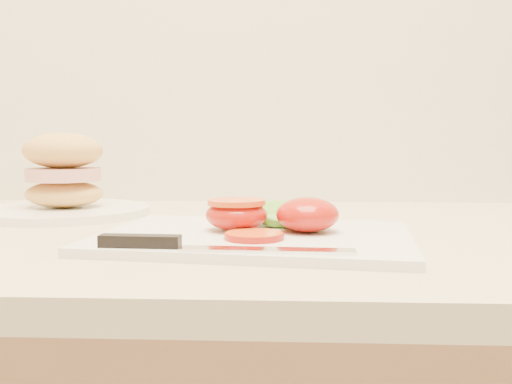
{
  "coord_description": "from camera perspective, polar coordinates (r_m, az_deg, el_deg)",
  "views": [
    {
      "loc": [
        -0.31,
        0.96,
        1.04
      ],
      "look_at": [
        -0.34,
        1.59,
        0.99
      ],
      "focal_mm": 40.0,
      "sensor_mm": 36.0,
      "label": 1
    }
  ],
  "objects": [
    {
      "name": "tomato_half_cut",
      "position": [
        0.65,
        -1.96,
        -2.14
      ],
      "size": [
        0.07,
        0.07,
        0.04
      ],
      "color": "#B2190D",
      "rests_on": "cutting_board"
    },
    {
      "name": "knife",
      "position": [
        0.55,
        -6.76,
        -5.24
      ],
      "size": [
        0.25,
        0.04,
        0.01
      ],
      "rotation": [
        0.0,
        0.0,
        -0.05
      ],
      "color": "silver",
      "rests_on": "cutting_board"
    },
    {
      "name": "sandwich_plate",
      "position": [
        0.91,
        -18.65,
        0.63
      ],
      "size": [
        0.25,
        0.25,
        0.12
      ],
      "rotation": [
        0.0,
        0.0,
        0.18
      ],
      "color": "white",
      "rests_on": "counter"
    },
    {
      "name": "lettuce_leaf_0",
      "position": [
        0.7,
        3.34,
        -2.22
      ],
      "size": [
        0.14,
        0.13,
        0.02
      ],
      "primitive_type": "ellipsoid",
      "rotation": [
        0.0,
        0.0,
        0.55
      ],
      "color": "#5EA92C",
      "rests_on": "cutting_board"
    },
    {
      "name": "cutting_board",
      "position": [
        0.64,
        -0.04,
        -4.56
      ],
      "size": [
        0.37,
        0.29,
        0.01
      ],
      "primitive_type": "cube",
      "rotation": [
        0.0,
        0.0,
        -0.13
      ],
      "color": "silver",
      "rests_on": "counter"
    },
    {
      "name": "tomato_half_dome",
      "position": [
        0.64,
        5.16,
        -2.26
      ],
      "size": [
        0.07,
        0.07,
        0.04
      ],
      "primitive_type": "ellipsoid",
      "color": "#B2190D",
      "rests_on": "cutting_board"
    },
    {
      "name": "tomato_slice_0",
      "position": [
        0.6,
        -0.19,
        -4.4
      ],
      "size": [
        0.06,
        0.06,
        0.01
      ],
      "primitive_type": "cylinder",
      "color": "orange",
      "rests_on": "cutting_board"
    }
  ]
}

